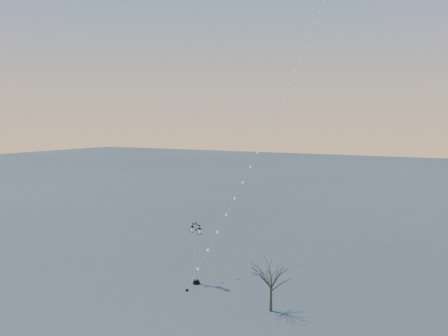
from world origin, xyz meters
The scene contains 4 objects.
ground centered at (0.00, 0.00, 0.00)m, with size 300.00×300.00×0.00m, color #4D4E4E.
street_lamp centered at (0.34, 3.36, 2.82)m, with size 1.26×0.67×5.09m.
bare_tree centered at (7.46, 1.64, 2.38)m, with size 2.07×2.07×3.43m.
kite_train centered at (2.40, 19.28, 19.00)m, with size 4.44×35.67×38.25m.
Camera 1 is at (17.19, -23.66, 12.90)m, focal length 32.61 mm.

